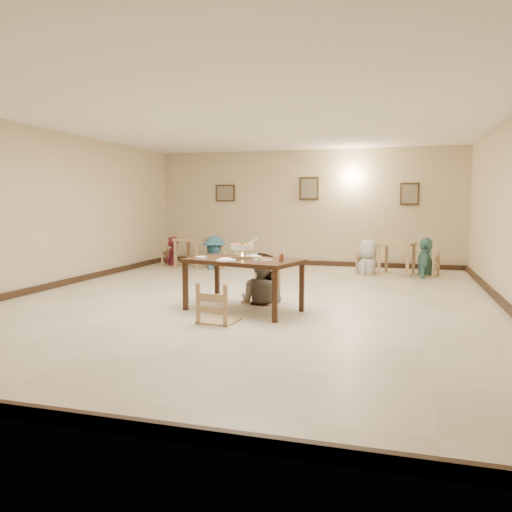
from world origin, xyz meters
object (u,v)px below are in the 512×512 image
(main_diner, at_px, (262,253))
(bg_chair_lr, at_px, (215,248))
(chair_far, at_px, (262,269))
(chair_near, at_px, (219,284))
(main_table, at_px, (243,264))
(curry_warmer, at_px, (242,247))
(bg_diner_c, at_px, (369,240))
(bg_diner_b, at_px, (214,236))
(bg_table_right, at_px, (397,248))
(drink_glass, at_px, (281,257))
(bg_chair_rl, at_px, (369,254))
(bg_chair_ll, at_px, (172,248))
(bg_diner_d, at_px, (426,238))
(bg_diner_a, at_px, (171,237))
(bg_chair_rr, at_px, (426,252))
(bg_table_left, at_px, (192,244))

(main_diner, distance_m, bg_chair_lr, 4.55)
(chair_far, xyz_separation_m, chair_near, (-0.19, -1.51, -0.02))
(chair_far, relative_size, main_diner, 0.66)
(main_table, bearing_deg, bg_chair_lr, 130.91)
(curry_warmer, height_order, bg_diner_c, bg_diner_c)
(curry_warmer, relative_size, bg_diner_b, 0.24)
(bg_table_right, xyz_separation_m, bg_diner_c, (-0.62, -0.04, 0.19))
(main_diner, bearing_deg, chair_far, -56.57)
(bg_table_right, distance_m, bg_chair_lr, 4.40)
(drink_glass, bearing_deg, bg_chair_rl, 78.28)
(curry_warmer, xyz_separation_m, bg_chair_ll, (-3.39, 4.65, -0.51))
(chair_far, xyz_separation_m, bg_chair_rl, (1.50, 3.83, -0.07))
(bg_diner_d, bearing_deg, bg_chair_lr, 98.66)
(bg_chair_rl, xyz_separation_m, bg_diner_c, (0.00, 0.00, 0.33))
(curry_warmer, bearing_deg, bg_diner_d, 57.75)
(bg_chair_ll, xyz_separation_m, bg_diner_d, (6.25, -0.11, 0.41))
(bg_diner_a, relative_size, bg_diner_c, 0.96)
(bg_chair_rl, distance_m, bg_chair_rr, 1.25)
(chair_far, relative_size, bg_chair_rr, 0.99)
(bg_diner_a, bearing_deg, curry_warmer, 28.88)
(bg_diner_a, height_order, bg_diner_b, bg_diner_b)
(chair_near, height_order, curry_warmer, curry_warmer)
(bg_table_left, relative_size, bg_chair_rl, 0.89)
(curry_warmer, distance_m, drink_glass, 0.68)
(chair_far, xyz_separation_m, bg_diner_a, (-3.50, 3.96, 0.22))
(bg_chair_lr, height_order, bg_diner_c, bg_diner_c)
(main_diner, relative_size, bg_diner_a, 1.07)
(main_diner, height_order, bg_table_left, main_diner)
(drink_glass, distance_m, bg_diner_d, 5.20)
(main_table, height_order, main_diner, main_diner)
(chair_far, height_order, drink_glass, chair_far)
(chair_far, bearing_deg, bg_diner_c, 77.52)
(bg_diner_c, bearing_deg, bg_table_right, 113.00)
(chair_near, relative_size, bg_diner_a, 0.68)
(bg_chair_lr, bearing_deg, curry_warmer, 4.00)
(bg_table_left, bearing_deg, bg_chair_rl, -0.77)
(chair_near, bearing_deg, main_table, -92.01)
(main_table, height_order, bg_chair_rl, bg_chair_rl)
(bg_diner_c, bearing_deg, bg_diner_d, 110.42)
(bg_diner_c, bearing_deg, bg_table_left, -71.29)
(bg_chair_rr, distance_m, bg_diner_b, 5.03)
(bg_chair_ll, bearing_deg, bg_table_right, -96.94)
(bg_chair_rl, height_order, bg_diner_b, bg_diner_b)
(main_table, xyz_separation_m, chair_far, (0.08, 0.74, -0.17))
(curry_warmer, height_order, bg_table_right, curry_warmer)
(bg_table_right, height_order, bg_chair_lr, bg_chair_lr)
(bg_chair_ll, relative_size, bg_chair_rl, 0.98)
(chair_far, relative_size, chair_near, 1.04)
(bg_diner_d, bearing_deg, bg_chair_ll, 97.62)
(chair_near, bearing_deg, bg_table_left, -57.57)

